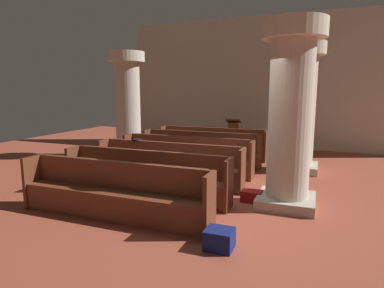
% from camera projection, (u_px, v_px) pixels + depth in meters
% --- Properties ---
extents(ground_plane, '(19.20, 19.20, 0.00)m').
position_uv_depth(ground_plane, '(210.00, 199.00, 6.06)').
color(ground_plane, '#9E4733').
extents(back_wall, '(10.00, 0.16, 4.50)m').
position_uv_depth(back_wall, '(265.00, 83.00, 11.28)').
color(back_wall, beige).
rests_on(back_wall, ground).
extents(pew_row_0, '(3.28, 0.46, 0.88)m').
position_uv_depth(pew_row_0, '(212.00, 142.00, 9.79)').
color(pew_row_0, brown).
rests_on(pew_row_0, ground).
extents(pew_row_1, '(3.28, 0.46, 0.88)m').
position_uv_depth(pew_row_1, '(200.00, 147.00, 8.85)').
color(pew_row_1, brown).
rests_on(pew_row_1, ground).
extents(pew_row_2, '(3.28, 0.47, 0.88)m').
position_uv_depth(pew_row_2, '(186.00, 154.00, 7.91)').
color(pew_row_2, brown).
rests_on(pew_row_2, ground).
extents(pew_row_3, '(3.28, 0.46, 0.88)m').
position_uv_depth(pew_row_3, '(168.00, 163.00, 6.98)').
color(pew_row_3, brown).
rests_on(pew_row_3, ground).
extents(pew_row_4, '(3.28, 0.46, 0.88)m').
position_uv_depth(pew_row_4, '(145.00, 174.00, 6.04)').
color(pew_row_4, brown).
rests_on(pew_row_4, ground).
extents(pew_row_5, '(3.28, 0.47, 0.88)m').
position_uv_depth(pew_row_5, '(113.00, 189.00, 5.10)').
color(pew_row_5, brown).
rests_on(pew_row_5, ground).
extents(pillar_aisle_side, '(1.09, 1.09, 3.13)m').
position_uv_depth(pillar_aisle_side, '(300.00, 106.00, 7.96)').
color(pillar_aisle_side, '#B6AD9A').
rests_on(pillar_aisle_side, ground).
extents(pillar_far_side, '(1.09, 1.09, 3.13)m').
position_uv_depth(pillar_far_side, '(128.00, 103.00, 9.82)').
color(pillar_far_side, '#B6AD9A').
rests_on(pillar_far_side, ground).
extents(pillar_aisle_rear, '(1.04, 1.04, 3.13)m').
position_uv_depth(pillar_aisle_rear, '(290.00, 113.00, 5.45)').
color(pillar_aisle_rear, '#B6AD9A').
rests_on(pillar_aisle_rear, ground).
extents(lectern, '(0.48, 0.45, 1.08)m').
position_uv_depth(lectern, '(233.00, 138.00, 10.80)').
color(lectern, brown).
rests_on(lectern, ground).
extents(hymn_book, '(0.16, 0.21, 0.03)m').
position_uv_depth(hymn_book, '(137.00, 140.00, 7.39)').
color(hymn_book, black).
rests_on(hymn_book, pew_row_3).
extents(kneeler_box_navy, '(0.36, 0.32, 0.26)m').
position_uv_depth(kneeler_box_navy, '(219.00, 239.00, 4.15)').
color(kneeler_box_navy, navy).
rests_on(kneeler_box_navy, ground).
extents(kneeler_box_red, '(0.37, 0.27, 0.20)m').
position_uv_depth(kneeler_box_red, '(252.00, 196.00, 5.92)').
color(kneeler_box_red, maroon).
rests_on(kneeler_box_red, ground).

